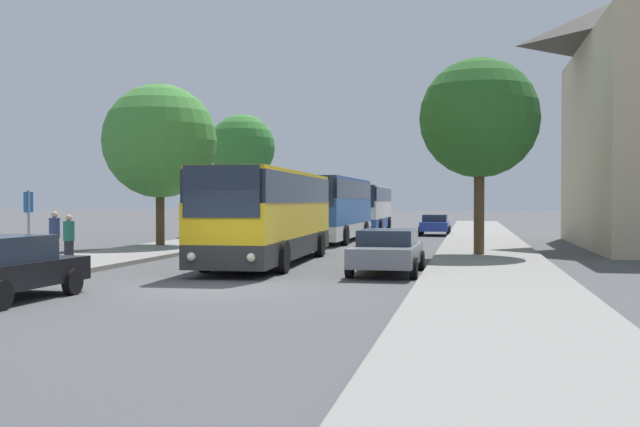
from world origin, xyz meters
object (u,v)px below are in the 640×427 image
object	(u,v)px
parked_car_right_far	(435,224)
bus_rear	(367,207)
tree_right_near	(479,118)
parked_car_left_curb	(3,267)
pedestrian_waiting_near	(55,236)
bus_front	(269,215)
bus_middle	(334,208)
tree_left_far	(160,141)
pedestrian_waiting_far	(69,240)
parked_car_right_near	(387,250)
bus_stop_sign	(29,221)
tree_left_near	(242,148)

from	to	relation	value
parked_car_right_far	bus_rear	bearing A→B (deg)	-44.82
parked_car_right_far	tree_right_near	bearing A→B (deg)	97.73
parked_car_left_curb	pedestrian_waiting_near	world-z (taller)	pedestrian_waiting_near
bus_front	bus_middle	bearing A→B (deg)	89.34
parked_car_left_curb	tree_left_far	world-z (taller)	tree_left_far
bus_rear	pedestrian_waiting_near	distance (m)	30.80
tree_left_far	pedestrian_waiting_far	bearing A→B (deg)	-82.26
parked_car_right_near	pedestrian_waiting_near	size ratio (longest dim) A/B	2.71
bus_middle	tree_left_far	bearing A→B (deg)	-133.08
pedestrian_waiting_near	parked_car_left_curb	bearing A→B (deg)	54.08
bus_front	pedestrian_waiting_near	xyz separation A→B (m)	(-6.95, -2.20, -0.72)
bus_middle	bus_stop_sign	world-z (taller)	bus_middle
parked_car_left_curb	bus_stop_sign	world-z (taller)	bus_stop_sign
pedestrian_waiting_near	pedestrian_waiting_far	distance (m)	1.65
bus_front	parked_car_left_curb	bearing A→B (deg)	-108.23
parked_car_right_near	pedestrian_waiting_far	distance (m)	10.22
tree_right_near	bus_rear	bearing A→B (deg)	107.76
bus_rear	bus_front	bearing A→B (deg)	-89.87
bus_rear	parked_car_right_far	size ratio (longest dim) A/B	2.66
bus_stop_sign	tree_left_far	xyz separation A→B (m)	(-1.49, 12.84, 3.33)
bus_front	bus_middle	size ratio (longest dim) A/B	1.01
parked_car_left_curb	pedestrian_waiting_near	bearing A→B (deg)	116.69
bus_stop_sign	pedestrian_waiting_near	xyz separation A→B (m)	(-1.25, 3.47, -0.62)
parked_car_right_near	tree_right_near	xyz separation A→B (m)	(2.78, 6.91, 4.66)
bus_front	parked_car_left_curb	size ratio (longest dim) A/B	2.77
bus_front	bus_stop_sign	size ratio (longest dim) A/B	4.98
bus_front	pedestrian_waiting_far	bearing A→B (deg)	-151.89
bus_middle	tree_left_near	world-z (taller)	tree_left_near
bus_rear	parked_car_right_far	distance (m)	7.24
parked_car_left_curb	parked_car_right_near	bearing A→B (deg)	48.46
bus_rear	parked_car_right_near	xyz separation A→B (m)	(4.84, -30.69, -1.03)
bus_rear	parked_car_right_near	size ratio (longest dim) A/B	2.32
bus_middle	pedestrian_waiting_near	bearing A→B (deg)	-111.35
bus_front	tree_left_near	distance (m)	22.22
bus_stop_sign	parked_car_right_near	bearing A→B (deg)	15.79
pedestrian_waiting_far	tree_right_near	size ratio (longest dim) A/B	0.21
tree_right_near	parked_car_right_near	bearing A→B (deg)	-111.93
parked_car_right_near	bus_stop_sign	world-z (taller)	bus_stop_sign
bus_middle	tree_left_far	distance (m)	10.45
parked_car_right_near	bus_stop_sign	distance (m)	10.58
bus_middle	parked_car_right_near	xyz separation A→B (m)	(4.78, -17.21, -1.11)
pedestrian_waiting_near	tree_left_near	distance (m)	23.25
pedestrian_waiting_far	tree_left_near	size ratio (longest dim) A/B	0.21
pedestrian_waiting_far	tree_left_far	xyz separation A→B (m)	(-1.43, 10.51, 4.00)
bus_rear	pedestrian_waiting_near	size ratio (longest dim) A/B	6.30
bus_front	parked_car_right_near	world-z (taller)	bus_front
pedestrian_waiting_far	parked_car_right_near	bearing A→B (deg)	-38.15
bus_stop_sign	pedestrian_waiting_far	size ratio (longest dim) A/B	1.47
bus_rear	tree_right_near	bearing A→B (deg)	-72.92
bus_stop_sign	bus_middle	bearing A→B (deg)	75.04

